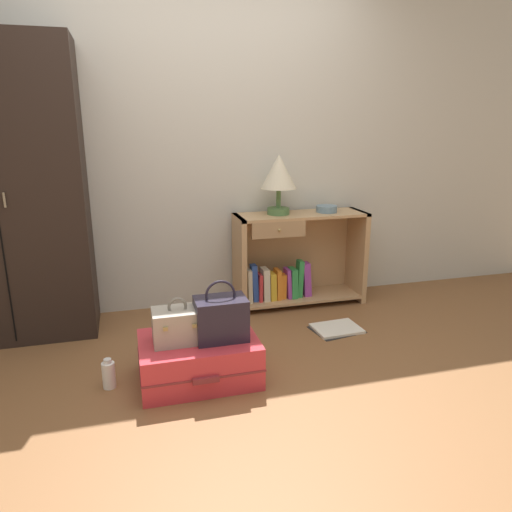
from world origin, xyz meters
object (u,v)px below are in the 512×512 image
table_lamp (279,174)px  open_book_on_floor (337,329)px  bookshelf (294,261)px  suitcase_large (199,359)px  train_case (178,325)px  bottle (109,374)px  handbag (221,318)px  bowl (327,209)px  wardrobe (4,195)px

table_lamp → open_book_on_floor: (0.25, -0.59, -1.03)m
bookshelf → table_lamp: size_ratio=2.28×
suitcase_large → train_case: train_case is taller
train_case → bottle: bearing=173.9°
suitcase_large → train_case: 0.24m
table_lamp → handbag: size_ratio=1.32×
bottle → bookshelf: bearing=33.8°
bowl → open_book_on_floor: size_ratio=0.44×
bowl → bottle: size_ratio=0.95×
open_book_on_floor → bookshelf: bearing=101.4°
wardrobe → handbag: bearing=-38.2°
wardrobe → bookshelf: wardrobe is taller
bookshelf → bowl: bearing=-3.0°
bowl → handbag: bowl is taller
bookshelf → bowl: (0.26, -0.01, 0.41)m
wardrobe → train_case: size_ratio=6.98×
bookshelf → suitcase_large: size_ratio=1.56×
suitcase_large → open_book_on_floor: 1.12m
handbag → suitcase_large: bearing=167.9°
wardrobe → train_case: 1.49m
bookshelf → open_book_on_floor: bearing=-78.6°
wardrobe → open_book_on_floor: size_ratio=5.14×
wardrobe → bookshelf: size_ratio=1.87×
suitcase_large → bowl: bearing=39.6°
wardrobe → bookshelf: bearing=1.8°
wardrobe → handbag: size_ratio=5.64×
bookshelf → train_case: (-1.03, -0.99, -0.01)m
train_case → handbag: handbag is taller
train_case → open_book_on_floor: bearing=19.3°
table_lamp → train_case: size_ratio=1.63×
handbag → bottle: handbag is taller
wardrobe → open_book_on_floor: 2.40m
bookshelf → suitcase_large: 1.37m
train_case → handbag: bearing=-6.5°
bowl → suitcase_large: 1.66m
bowl → bottle: bowl is taller
open_book_on_floor → handbag: bearing=-154.9°
bookshelf → open_book_on_floor: bookshelf is taller
suitcase_large → train_case: bearing=-179.6°
handbag → open_book_on_floor: bearing=25.1°
suitcase_large → bottle: 0.50m
table_lamp → suitcase_large: (-0.79, -0.99, -0.92)m
suitcase_large → handbag: handbag is taller
bowl → wardrobe: bearing=-178.8°
bookshelf → open_book_on_floor: 0.69m
table_lamp → wardrobe: bearing=-178.1°
suitcase_large → train_case: (-0.11, -0.00, 0.22)m
suitcase_large → bottle: suitcase_large is taller
wardrobe → open_book_on_floor: bearing=-13.9°
table_lamp → train_case: (-0.90, -0.99, -0.70)m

